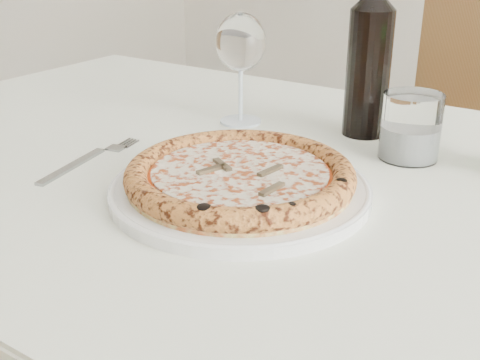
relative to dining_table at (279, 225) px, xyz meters
The scene contains 8 objects.
dining_table is the anchor object (origin of this frame).
chair_far 0.81m from the dining_table, 83.43° to the left, with size 0.56×0.56×0.93m.
plate 0.14m from the dining_table, 90.00° to the right, with size 0.32×0.32×0.02m.
pizza 0.15m from the dining_table, 90.01° to the right, with size 0.28×0.28×0.03m.
fork 0.28m from the dining_table, 153.41° to the right, with size 0.04×0.20×0.00m.
wine_glass 0.30m from the dining_table, 137.16° to the left, with size 0.08×0.08×0.18m.
tumbler 0.23m from the dining_table, 46.37° to the left, with size 0.08×0.08×0.09m.
wine_bottle 0.29m from the dining_table, 79.91° to the left, with size 0.07×0.07×0.27m.
Camera 1 is at (0.24, -0.50, 1.06)m, focal length 45.00 mm.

